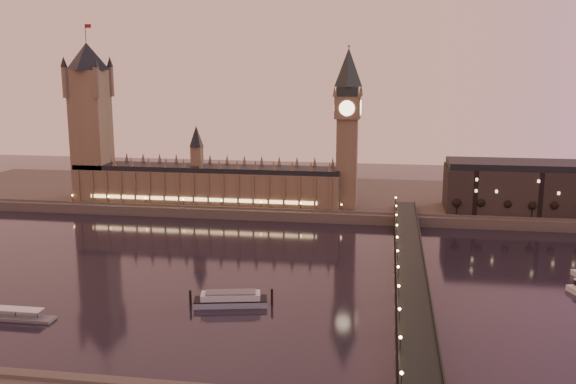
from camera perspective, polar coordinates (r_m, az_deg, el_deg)
ground at (r=315.09m, az=-6.31°, el=-6.92°), size 700.00×700.00×0.00m
far_embankment at (r=465.92m, az=2.60°, el=-0.45°), size 560.00×130.00×6.00m
palace_of_westminster at (r=433.48m, az=-7.30°, el=1.09°), size 180.00×26.62×52.00m
victoria_tower at (r=456.86m, az=-17.17°, el=6.78°), size 31.68×31.68×118.00m
big_ben at (r=411.49m, az=5.32°, el=6.52°), size 17.68×17.68×104.00m
westminster_bridge at (r=303.07m, az=10.74°, el=-6.70°), size 13.20×260.00×15.30m
city_block at (r=441.11m, az=23.89°, el=0.44°), size 155.00×45.00×34.00m
bare_tree_0 at (r=408.07m, az=14.56°, el=-0.88°), size 5.57×5.57×11.32m
bare_tree_1 at (r=409.85m, az=16.66°, el=-0.94°), size 5.57×5.57×11.32m
bare_tree_2 at (r=412.19m, az=18.75°, el=-1.00°), size 5.57×5.57×11.32m
bare_tree_3 at (r=415.07m, az=20.80°, el=-1.06°), size 5.57×5.57×11.32m
bare_tree_4 at (r=418.47m, az=22.83°, el=-1.11°), size 5.57×5.57×11.32m
moored_barge at (r=270.01m, az=-5.11°, el=-9.47°), size 34.10×14.50×6.39m
pontoon_pier at (r=279.54m, az=-23.73°, el=-10.04°), size 38.68×6.45×10.31m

